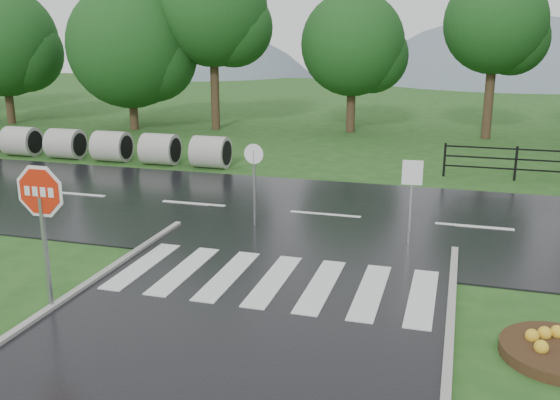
% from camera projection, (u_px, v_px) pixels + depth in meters
% --- Properties ---
extents(main_road, '(90.00, 8.00, 0.04)m').
position_uv_depth(main_road, '(325.00, 216.00, 17.47)').
color(main_road, black).
rests_on(main_road, ground).
extents(crosswalk, '(6.50, 2.80, 0.02)m').
position_uv_depth(crosswalk, '(273.00, 280.00, 12.82)').
color(crosswalk, silver).
rests_on(crosswalk, ground).
extents(hills, '(102.00, 48.00, 48.00)m').
position_uv_depth(hills, '(454.00, 215.00, 71.54)').
color(hills, slate).
rests_on(hills, ground).
extents(treeline, '(83.20, 5.20, 10.00)m').
position_uv_depth(treeline, '(407.00, 138.00, 30.16)').
color(treeline, '#144016').
rests_on(treeline, ground).
extents(culvert_pipes, '(13.90, 1.20, 1.20)m').
position_uv_depth(culvert_pipes, '(66.00, 144.00, 25.13)').
color(culvert_pipes, '#9E9B93').
rests_on(culvert_pipes, ground).
extents(stop_sign, '(1.30, 0.07, 2.93)m').
position_uv_depth(stop_sign, '(41.00, 205.00, 11.07)').
color(stop_sign, '#939399').
rests_on(stop_sign, ground).
extents(flower_bed, '(1.85, 1.85, 0.37)m').
position_uv_depth(flower_bed, '(560.00, 350.00, 9.88)').
color(flower_bed, '#332111').
rests_on(flower_bed, ground).
extents(reg_sign_small, '(0.47, 0.06, 2.13)m').
position_uv_depth(reg_sign_small, '(412.00, 186.00, 14.52)').
color(reg_sign_small, '#939399').
rests_on(reg_sign_small, ground).
extents(reg_sign_round, '(0.52, 0.07, 2.24)m').
position_uv_depth(reg_sign_round, '(254.00, 175.00, 16.07)').
color(reg_sign_round, '#939399').
rests_on(reg_sign_round, ground).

